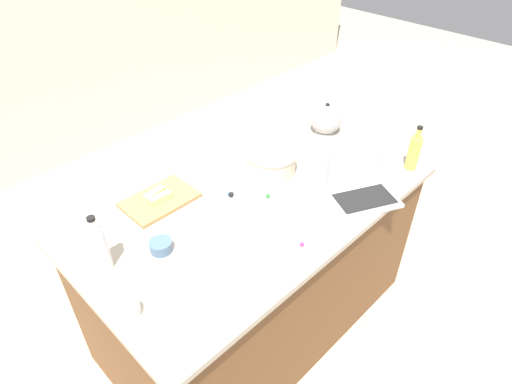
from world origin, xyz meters
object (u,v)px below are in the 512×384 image
Objects in this scene: butter_stick_left at (160,198)px; ramekin_small at (161,246)px; bottle_oil at (414,152)px; ramekin_medium at (127,310)px; laptop at (360,188)px; mixing_bowl_large at (271,161)px; kettle at (326,120)px; cutting_board at (160,200)px; kitchen_timer at (231,201)px; bottle_vinegar at (100,248)px; butter_stick_right at (154,194)px.

ramekin_small is at bearing -125.26° from butter_stick_left.
ramekin_medium is at bearing 171.09° from bottle_oil.
bottle_oil is 1.36m from ramekin_small.
mixing_bowl_large is at bearing 108.30° from laptop.
kettle is 2.24× the size of ramekin_small.
mixing_bowl_large reaches higher than butter_stick_left.
cutting_board is 0.35m from kitchen_timer.
bottle_vinegar is 0.46m from cutting_board.
butter_stick_left is at bearing 162.42° from mixing_bowl_large.
ramekin_small is at bearing -120.61° from butter_stick_right.
bottle_oil is at bearing -18.36° from ramekin_small.
ramekin_small is at bearing 33.58° from ramekin_medium.
bottle_oil is (0.39, -0.05, 0.05)m from laptop.
kettle is 1.10m from cutting_board.
mixing_bowl_large is at bearing -19.87° from cutting_board.
bottle_vinegar reaches higher than kitchen_timer.
kitchen_timer reaches higher than ramekin_small.
cutting_board is 0.04m from butter_stick_left.
kettle is 1.11m from butter_stick_right.
butter_stick_left is (-0.71, 0.63, -0.01)m from laptop.
bottle_vinegar is 0.63m from kitchen_timer.
bottle_oil reaches higher than butter_stick_left.
bottle_oil reaches higher than kettle.
cutting_board is at bearing 44.80° from ramekin_medium.
butter_stick_left is at bearing 131.90° from kitchen_timer.
laptop is 0.62m from kitchen_timer.
ramekin_small is (0.22, -0.08, -0.08)m from bottle_vinegar.
butter_stick_left is 1.18× the size of ramekin_medium.
butter_stick_right is at bearing 127.54° from kitchen_timer.
cutting_board is at bearing 137.43° from laptop.
butter_stick_left is (-1.10, 0.12, -0.04)m from kettle.
laptop is at bearing -127.15° from kettle.
laptop is 1.11× the size of cutting_board.
bottle_oil is 0.73× the size of cutting_board.
kettle is at bearing 52.85° from laptop.
ramekin_medium is (-1.02, -0.25, -0.04)m from mixing_bowl_large.
bottle_oil is at bearing -32.53° from cutting_board.
laptop is at bearing -22.76° from ramekin_small.
laptop is 0.47m from mixing_bowl_large.
mixing_bowl_large reaches higher than cutting_board.
bottle_oil is at bearing -8.91° from ramekin_medium.
butter_stick_left is 0.33m from kitchen_timer.
kettle is (-0.01, 0.56, -0.02)m from bottle_oil.
butter_stick_left and butter_stick_right have the same top height.
bottle_vinegar reaches higher than laptop.
ramekin_medium is (-1.17, 0.19, -0.02)m from laptop.
bottle_oil is 2.58× the size of ramekin_small.
bottle_vinegar is at bearing -154.09° from cutting_board.
laptop is at bearing -42.57° from cutting_board.
kitchen_timer is at bearing -168.57° from mixing_bowl_large.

